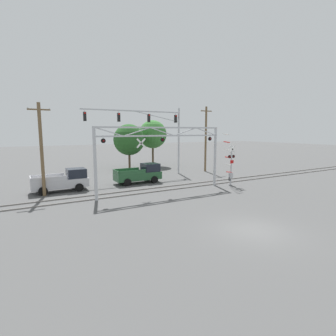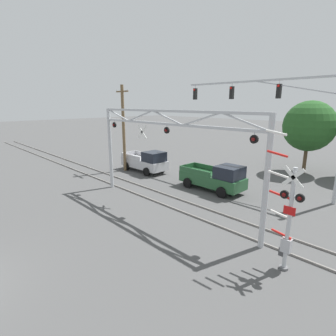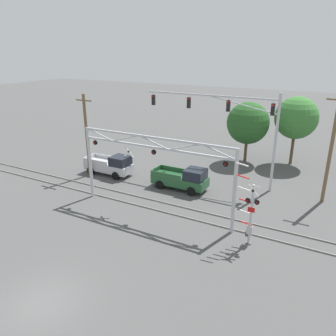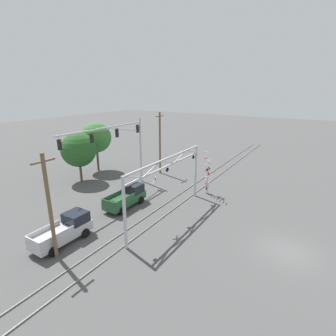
{
  "view_description": "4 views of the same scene",
  "coord_description": "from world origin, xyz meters",
  "px_view_note": "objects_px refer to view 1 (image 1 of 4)",
  "views": [
    {
      "loc": [
        -11.39,
        -10.13,
        5.7
      ],
      "look_at": [
        1.93,
        13.47,
        1.84
      ],
      "focal_mm": 28.0,
      "sensor_mm": 36.0,
      "label": 1
    },
    {
      "loc": [
        10.99,
        0.48,
        6.4
      ],
      "look_at": [
        -1.84,
        12.97,
        1.99
      ],
      "focal_mm": 28.0,
      "sensor_mm": 36.0,
      "label": 2
    },
    {
      "loc": [
        11.77,
        -8.51,
        11.94
      ],
      "look_at": [
        0.74,
        11.88,
        3.53
      ],
      "focal_mm": 35.0,
      "sensor_mm": 36.0,
      "label": 3
    },
    {
      "loc": [
        -19.85,
        -1.23,
        12.24
      ],
      "look_at": [
        2.14,
        12.31,
        4.3
      ],
      "focal_mm": 28.0,
      "sensor_mm": 36.0,
      "label": 4
    }
  ],
  "objects_px": {
    "crossing_gantry": "(162,148)",
    "pickup_truck_following": "(64,181)",
    "traffic_signal_span": "(156,127)",
    "utility_pole_right": "(206,138)",
    "background_tree_far_left_verge": "(129,140)",
    "pickup_truck_lead": "(140,174)",
    "crossing_signal_mast": "(231,166)",
    "background_tree_beyond_span": "(153,134)",
    "utility_pole_left": "(41,149)"
  },
  "relations": [
    {
      "from": "crossing_gantry",
      "to": "utility_pole_right",
      "type": "distance_m",
      "value": 14.02
    },
    {
      "from": "crossing_gantry",
      "to": "crossing_signal_mast",
      "type": "height_order",
      "value": "crossing_gantry"
    },
    {
      "from": "crossing_gantry",
      "to": "pickup_truck_lead",
      "type": "distance_m",
      "value": 5.99
    },
    {
      "from": "crossing_gantry",
      "to": "background_tree_beyond_span",
      "type": "bearing_deg",
      "value": 66.58
    },
    {
      "from": "pickup_truck_following",
      "to": "background_tree_far_left_verge",
      "type": "height_order",
      "value": "background_tree_far_left_verge"
    },
    {
      "from": "utility_pole_left",
      "to": "background_tree_beyond_span",
      "type": "bearing_deg",
      "value": 37.72
    },
    {
      "from": "pickup_truck_lead",
      "to": "pickup_truck_following",
      "type": "xyz_separation_m",
      "value": [
        -7.99,
        -0.11,
        -0.0
      ]
    },
    {
      "from": "utility_pole_right",
      "to": "traffic_signal_span",
      "type": "bearing_deg",
      "value": 178.35
    },
    {
      "from": "crossing_gantry",
      "to": "utility_pole_right",
      "type": "relative_size",
      "value": 1.41
    },
    {
      "from": "crossing_gantry",
      "to": "background_tree_far_left_verge",
      "type": "xyz_separation_m",
      "value": [
        2.72,
        15.49,
        0.23
      ]
    },
    {
      "from": "traffic_signal_span",
      "to": "background_tree_beyond_span",
      "type": "height_order",
      "value": "traffic_signal_span"
    },
    {
      "from": "crossing_signal_mast",
      "to": "traffic_signal_span",
      "type": "xyz_separation_m",
      "value": [
        -3.92,
        9.39,
        4.07
      ]
    },
    {
      "from": "crossing_gantry",
      "to": "pickup_truck_lead",
      "type": "bearing_deg",
      "value": 90.29
    },
    {
      "from": "crossing_signal_mast",
      "to": "background_tree_beyond_span",
      "type": "relative_size",
      "value": 0.74
    },
    {
      "from": "utility_pole_right",
      "to": "background_tree_beyond_span",
      "type": "distance_m",
      "value": 9.67
    },
    {
      "from": "crossing_signal_mast",
      "to": "traffic_signal_span",
      "type": "bearing_deg",
      "value": 112.65
    },
    {
      "from": "crossing_gantry",
      "to": "pickup_truck_following",
      "type": "relative_size",
      "value": 2.52
    },
    {
      "from": "crossing_signal_mast",
      "to": "background_tree_far_left_verge",
      "type": "distance_m",
      "value": 17.26
    },
    {
      "from": "utility_pole_left",
      "to": "pickup_truck_lead",
      "type": "bearing_deg",
      "value": 7.57
    },
    {
      "from": "crossing_gantry",
      "to": "background_tree_far_left_verge",
      "type": "bearing_deg",
      "value": 80.03
    },
    {
      "from": "crossing_gantry",
      "to": "utility_pole_right",
      "type": "height_order",
      "value": "utility_pole_right"
    },
    {
      "from": "pickup_truck_lead",
      "to": "crossing_gantry",
      "type": "bearing_deg",
      "value": -89.71
    },
    {
      "from": "crossing_signal_mast",
      "to": "crossing_gantry",
      "type": "bearing_deg",
      "value": 173.16
    },
    {
      "from": "crossing_signal_mast",
      "to": "pickup_truck_following",
      "type": "relative_size",
      "value": 1.09
    },
    {
      "from": "pickup_truck_lead",
      "to": "traffic_signal_span",
      "type": "bearing_deg",
      "value": 42.77
    },
    {
      "from": "crossing_signal_mast",
      "to": "pickup_truck_following",
      "type": "xyz_separation_m",
      "value": [
        -15.58,
        5.88,
        -1.08
      ]
    },
    {
      "from": "background_tree_beyond_span",
      "to": "pickup_truck_following",
      "type": "bearing_deg",
      "value": -141.85
    },
    {
      "from": "traffic_signal_span",
      "to": "utility_pole_right",
      "type": "bearing_deg",
      "value": -1.65
    },
    {
      "from": "utility_pole_left",
      "to": "utility_pole_right",
      "type": "relative_size",
      "value": 0.9
    },
    {
      "from": "background_tree_far_left_verge",
      "to": "utility_pole_right",
      "type": "bearing_deg",
      "value": -40.06
    },
    {
      "from": "utility_pole_right",
      "to": "crossing_gantry",
      "type": "bearing_deg",
      "value": -143.9
    },
    {
      "from": "utility_pole_left",
      "to": "traffic_signal_span",
      "type": "bearing_deg",
      "value": 19.26
    },
    {
      "from": "pickup_truck_following",
      "to": "background_tree_beyond_span",
      "type": "distance_m",
      "value": 20.03
    },
    {
      "from": "pickup_truck_lead",
      "to": "background_tree_beyond_span",
      "type": "bearing_deg",
      "value": 58.25
    },
    {
      "from": "pickup_truck_lead",
      "to": "background_tree_beyond_span",
      "type": "relative_size",
      "value": 0.68
    },
    {
      "from": "crossing_signal_mast",
      "to": "background_tree_far_left_verge",
      "type": "xyz_separation_m",
      "value": [
        -4.84,
        16.4,
        2.32
      ]
    },
    {
      "from": "pickup_truck_lead",
      "to": "background_tree_beyond_span",
      "type": "xyz_separation_m",
      "value": [
        7.42,
        12.0,
        4.14
      ]
    },
    {
      "from": "crossing_gantry",
      "to": "utility_pole_right",
      "type": "xyz_separation_m",
      "value": [
        11.32,
        8.26,
        0.49
      ]
    },
    {
      "from": "traffic_signal_span",
      "to": "pickup_truck_following",
      "type": "xyz_separation_m",
      "value": [
        -11.66,
        -3.51,
        -5.15
      ]
    },
    {
      "from": "utility_pole_right",
      "to": "background_tree_far_left_verge",
      "type": "xyz_separation_m",
      "value": [
        -8.6,
        7.23,
        -0.26
      ]
    },
    {
      "from": "traffic_signal_span",
      "to": "utility_pole_right",
      "type": "xyz_separation_m",
      "value": [
        7.68,
        -0.22,
        -1.49
      ]
    },
    {
      "from": "utility_pole_right",
      "to": "pickup_truck_lead",
      "type": "bearing_deg",
      "value": -164.36
    },
    {
      "from": "traffic_signal_span",
      "to": "utility_pole_left",
      "type": "height_order",
      "value": "traffic_signal_span"
    },
    {
      "from": "pickup_truck_following",
      "to": "utility_pole_left",
      "type": "bearing_deg",
      "value": -146.25
    },
    {
      "from": "crossing_gantry",
      "to": "crossing_signal_mast",
      "type": "bearing_deg",
      "value": -6.84
    },
    {
      "from": "crossing_gantry",
      "to": "traffic_signal_span",
      "type": "distance_m",
      "value": 9.44
    },
    {
      "from": "crossing_gantry",
      "to": "pickup_truck_following",
      "type": "bearing_deg",
      "value": 148.17
    },
    {
      "from": "utility_pole_right",
      "to": "utility_pole_left",
      "type": "bearing_deg",
      "value": -168.04
    },
    {
      "from": "utility_pole_right",
      "to": "pickup_truck_following",
      "type": "bearing_deg",
      "value": -170.36
    },
    {
      "from": "utility_pole_left",
      "to": "background_tree_far_left_verge",
      "type": "bearing_deg",
      "value": 43.08
    }
  ]
}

